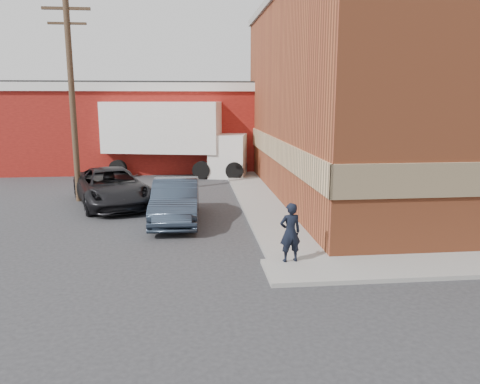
{
  "coord_description": "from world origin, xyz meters",
  "views": [
    {
      "loc": [
        -2.41,
        -12.46,
        4.59
      ],
      "look_at": [
        -0.88,
        1.91,
        1.68
      ],
      "focal_mm": 35.0,
      "sensor_mm": 36.0,
      "label": 1
    }
  ],
  "objects_px": {
    "brick_building": "(422,96)",
    "warehouse": "(137,125)",
    "sedan": "(176,201)",
    "box_truck": "(177,133)",
    "suv_a": "(111,187)",
    "man": "(290,232)",
    "utility_pole": "(72,95)"
  },
  "relations": [
    {
      "from": "utility_pole",
      "to": "man",
      "type": "xyz_separation_m",
      "value": [
        7.78,
        -9.25,
        -3.79
      ]
    },
    {
      "from": "brick_building",
      "to": "sedan",
      "type": "xyz_separation_m",
      "value": [
        -11.5,
        -4.13,
        -3.89
      ]
    },
    {
      "from": "warehouse",
      "to": "suv_a",
      "type": "relative_size",
      "value": 2.83
    },
    {
      "from": "warehouse",
      "to": "man",
      "type": "xyz_separation_m",
      "value": [
        6.28,
        -20.25,
        -1.86
      ]
    },
    {
      "from": "warehouse",
      "to": "man",
      "type": "relative_size",
      "value": 9.76
    },
    {
      "from": "sedan",
      "to": "man",
      "type": "bearing_deg",
      "value": -55.84
    },
    {
      "from": "sedan",
      "to": "box_truck",
      "type": "distance_m",
      "value": 11.08
    },
    {
      "from": "box_truck",
      "to": "man",
      "type": "bearing_deg",
      "value": -65.25
    },
    {
      "from": "warehouse",
      "to": "sedan",
      "type": "height_order",
      "value": "warehouse"
    },
    {
      "from": "brick_building",
      "to": "sedan",
      "type": "relative_size",
      "value": 3.79
    },
    {
      "from": "warehouse",
      "to": "utility_pole",
      "type": "relative_size",
      "value": 1.81
    },
    {
      "from": "man",
      "to": "warehouse",
      "type": "bearing_deg",
      "value": -81.32
    },
    {
      "from": "man",
      "to": "suv_a",
      "type": "relative_size",
      "value": 0.29
    },
    {
      "from": "warehouse",
      "to": "utility_pole",
      "type": "bearing_deg",
      "value": -97.77
    },
    {
      "from": "man",
      "to": "box_truck",
      "type": "xyz_separation_m",
      "value": [
        -3.45,
        16.06,
        1.57
      ]
    },
    {
      "from": "brick_building",
      "to": "sedan",
      "type": "distance_m",
      "value": 12.82
    },
    {
      "from": "warehouse",
      "to": "box_truck",
      "type": "height_order",
      "value": "warehouse"
    },
    {
      "from": "man",
      "to": "sedan",
      "type": "bearing_deg",
      "value": -65.87
    },
    {
      "from": "brick_building",
      "to": "warehouse",
      "type": "xyz_separation_m",
      "value": [
        -14.5,
        11.0,
        -1.87
      ]
    },
    {
      "from": "sedan",
      "to": "suv_a",
      "type": "height_order",
      "value": "suv_a"
    },
    {
      "from": "brick_building",
      "to": "suv_a",
      "type": "bearing_deg",
      "value": -176.01
    },
    {
      "from": "utility_pole",
      "to": "suv_a",
      "type": "xyz_separation_m",
      "value": [
        1.63,
        -1.01,
        -3.95
      ]
    },
    {
      "from": "warehouse",
      "to": "box_truck",
      "type": "relative_size",
      "value": 1.76
    },
    {
      "from": "suv_a",
      "to": "brick_building",
      "type": "bearing_deg",
      "value": -15.04
    },
    {
      "from": "sedan",
      "to": "box_truck",
      "type": "xyz_separation_m",
      "value": [
        -0.16,
        10.94,
        1.73
      ]
    },
    {
      "from": "brick_building",
      "to": "sedan",
      "type": "bearing_deg",
      "value": -160.24
    },
    {
      "from": "brick_building",
      "to": "warehouse",
      "type": "relative_size",
      "value": 1.12
    },
    {
      "from": "man",
      "to": "suv_a",
      "type": "distance_m",
      "value": 10.29
    },
    {
      "from": "man",
      "to": "suv_a",
      "type": "xyz_separation_m",
      "value": [
        -6.16,
        8.24,
        -0.15
      ]
    },
    {
      "from": "utility_pole",
      "to": "box_truck",
      "type": "bearing_deg",
      "value": 57.52
    },
    {
      "from": "brick_building",
      "to": "box_truck",
      "type": "relative_size",
      "value": 1.98
    },
    {
      "from": "suv_a",
      "to": "man",
      "type": "bearing_deg",
      "value": -72.28
    }
  ]
}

